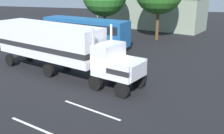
{
  "coord_description": "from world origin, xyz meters",
  "views": [
    {
      "loc": [
        5.4,
        -17.06,
        7.4
      ],
      "look_at": [
        0.34,
        0.37,
        1.6
      ],
      "focal_mm": 42.1,
      "sensor_mm": 36.0,
      "label": 1
    }
  ],
  "objects_px": {
    "parked_bus": "(85,30)",
    "person_bystander": "(83,59)",
    "semi_truck": "(58,45)",
    "parked_car": "(25,34)"
  },
  "relations": [
    {
      "from": "semi_truck",
      "to": "parked_car",
      "type": "height_order",
      "value": "semi_truck"
    },
    {
      "from": "person_bystander",
      "to": "parked_car",
      "type": "xyz_separation_m",
      "value": [
        -12.64,
        9.93,
        -0.09
      ]
    },
    {
      "from": "parked_bus",
      "to": "semi_truck",
      "type": "bearing_deg",
      "value": -81.3
    },
    {
      "from": "semi_truck",
      "to": "parked_bus",
      "type": "bearing_deg",
      "value": 98.7
    },
    {
      "from": "parked_bus",
      "to": "parked_car",
      "type": "height_order",
      "value": "parked_bus"
    },
    {
      "from": "parked_car",
      "to": "semi_truck",
      "type": "bearing_deg",
      "value": -46.47
    },
    {
      "from": "semi_truck",
      "to": "parked_bus",
      "type": "height_order",
      "value": "semi_truck"
    },
    {
      "from": "parked_bus",
      "to": "person_bystander",
      "type": "bearing_deg",
      "value": -69.49
    },
    {
      "from": "semi_truck",
      "to": "parked_car",
      "type": "distance_m",
      "value": 16.24
    },
    {
      "from": "semi_truck",
      "to": "person_bystander",
      "type": "distance_m",
      "value": 2.85
    }
  ]
}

